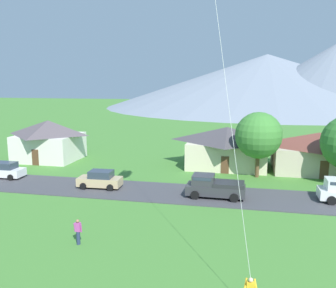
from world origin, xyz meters
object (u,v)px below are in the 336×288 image
(tree_left_of_center, at_px, (259,135))
(pickup_truck_charcoal_west_side, at_px, (214,186))
(house_right_center, at_px, (49,139))
(parked_car_white_mid_west, at_px, (5,170))
(parked_car_tan_mid_east, at_px, (100,180))
(watcher_person, at_px, (78,231))
(house_left_center, at_px, (318,151))
(house_leftmost, at_px, (227,146))

(tree_left_of_center, height_order, pickup_truck_charcoal_west_side, tree_left_of_center)
(house_right_center, xyz_separation_m, parked_car_white_mid_west, (0.13, -9.44, -1.86))
(house_right_center, distance_m, parked_car_tan_mid_east, 15.94)
(watcher_person, bearing_deg, parked_car_tan_mid_east, 106.06)
(house_right_center, bearing_deg, tree_left_of_center, -7.09)
(pickup_truck_charcoal_west_side, xyz_separation_m, watcher_person, (-7.72, -11.09, -0.18))
(house_right_center, bearing_deg, watcher_person, -56.23)
(parked_car_tan_mid_east, height_order, watcher_person, parked_car_tan_mid_east)
(parked_car_white_mid_west, bearing_deg, watcher_person, -41.17)
(tree_left_of_center, bearing_deg, parked_car_white_mid_west, -167.07)
(parked_car_white_mid_west, bearing_deg, parked_car_tan_mid_east, -6.41)
(house_left_center, height_order, parked_car_tan_mid_east, house_left_center)
(pickup_truck_charcoal_west_side, bearing_deg, parked_car_white_mid_west, 175.15)
(pickup_truck_charcoal_west_side, bearing_deg, house_left_center, 48.05)
(house_left_center, distance_m, watcher_person, 29.92)
(house_left_center, height_order, tree_left_of_center, tree_left_of_center)
(pickup_truck_charcoal_west_side, bearing_deg, parked_car_tan_mid_east, 176.77)
(tree_left_of_center, relative_size, parked_car_white_mid_west, 1.68)
(house_left_center, xyz_separation_m, parked_car_tan_mid_east, (-22.07, -11.59, -1.48))
(house_right_center, relative_size, parked_car_tan_mid_east, 1.92)
(house_leftmost, distance_m, tree_left_of_center, 6.15)
(parked_car_white_mid_west, height_order, pickup_truck_charcoal_west_side, pickup_truck_charcoal_west_side)
(house_left_center, relative_size, tree_left_of_center, 1.52)
(parked_car_white_mid_west, height_order, parked_car_tan_mid_east, same)
(house_right_center, relative_size, tree_left_of_center, 1.15)
(pickup_truck_charcoal_west_side, bearing_deg, tree_left_of_center, 63.39)
(tree_left_of_center, bearing_deg, watcher_person, -121.55)
(tree_left_of_center, bearing_deg, house_leftmost, 127.25)
(house_right_center, bearing_deg, pickup_truck_charcoal_west_side, -26.55)
(house_leftmost, bearing_deg, house_right_center, -176.86)
(tree_left_of_center, height_order, parked_car_tan_mid_east, tree_left_of_center)
(watcher_person, bearing_deg, house_right_center, 123.77)
(parked_car_white_mid_west, xyz_separation_m, pickup_truck_charcoal_west_side, (22.59, -1.92, 0.19))
(house_right_center, distance_m, watcher_person, 27.06)
(house_left_center, xyz_separation_m, watcher_person, (-18.70, -23.31, -1.47))
(house_leftmost, relative_size, house_left_center, 0.93)
(tree_left_of_center, distance_m, parked_car_white_mid_west, 27.56)
(house_right_center, bearing_deg, house_leftmost, 3.14)
(tree_left_of_center, xyz_separation_m, watcher_person, (-11.74, -19.12, -3.72))
(pickup_truck_charcoal_west_side, bearing_deg, house_right_center, 153.45)
(house_right_center, bearing_deg, parked_car_tan_mid_east, -42.68)
(house_left_center, bearing_deg, house_right_center, -178.53)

